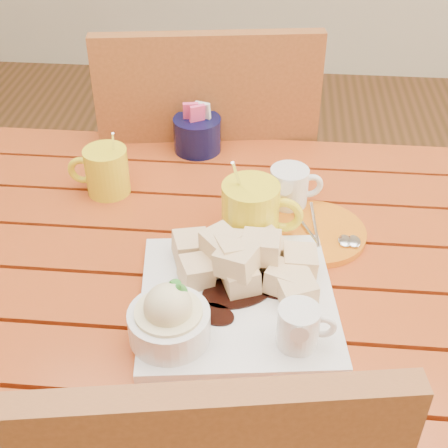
# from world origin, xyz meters

# --- Properties ---
(table) EXTENTS (1.20, 0.79, 0.75)m
(table) POSITION_xyz_m (0.00, 0.00, 0.64)
(table) COLOR #954213
(table) RESTS_ON ground
(dessert_plate) EXTENTS (0.32, 0.32, 0.12)m
(dessert_plate) POSITION_xyz_m (0.01, -0.12, 0.78)
(dessert_plate) COLOR white
(dessert_plate) RESTS_ON table
(coffee_mug_left) EXTENTS (0.11, 0.08, 0.13)m
(coffee_mug_left) POSITION_xyz_m (-0.24, 0.17, 0.80)
(coffee_mug_left) COLOR yellow
(coffee_mug_left) RESTS_ON table
(coffee_mug_right) EXTENTS (0.14, 0.10, 0.16)m
(coffee_mug_right) POSITION_xyz_m (0.04, 0.05, 0.80)
(coffee_mug_right) COLOR yellow
(coffee_mug_right) RESTS_ON table
(cream_pitcher) EXTENTS (0.10, 0.08, 0.08)m
(cream_pitcher) POSITION_xyz_m (0.10, 0.15, 0.79)
(cream_pitcher) COLOR white
(cream_pitcher) RESTS_ON table
(sugar_caddy) EXTENTS (0.10, 0.10, 0.11)m
(sugar_caddy) POSITION_xyz_m (-0.09, 0.34, 0.79)
(sugar_caddy) COLOR black
(sugar_caddy) RESTS_ON table
(orange_saucer) EXTENTS (0.18, 0.18, 0.02)m
(orange_saucer) POSITION_xyz_m (0.15, 0.07, 0.76)
(orange_saucer) COLOR orange
(orange_saucer) RESTS_ON table
(chair_far) EXTENTS (0.52, 0.52, 0.98)m
(chair_far) POSITION_xyz_m (-0.09, 0.51, 0.55)
(chair_far) COLOR brown
(chair_far) RESTS_ON ground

